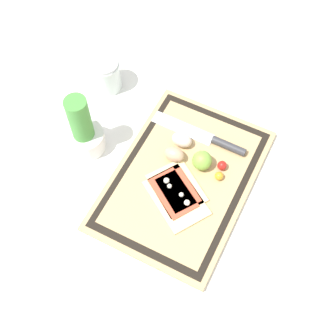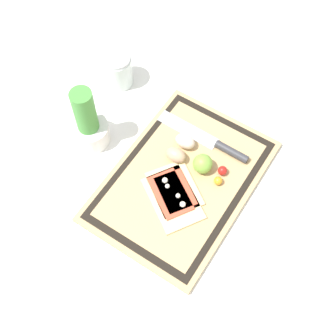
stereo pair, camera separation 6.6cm
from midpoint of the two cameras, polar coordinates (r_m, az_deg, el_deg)
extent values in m
plane|color=white|center=(1.28, 0.31, -1.62)|extent=(6.00, 6.00, 0.00)
cube|color=tan|center=(1.28, 0.31, -1.46)|extent=(0.51, 0.36, 0.02)
cube|color=black|center=(1.27, 0.31, -1.28)|extent=(0.48, 0.33, 0.00)
cube|color=tan|center=(1.27, 0.31, -1.25)|extent=(0.44, 0.29, 0.00)
cube|color=beige|center=(1.24, -0.52, -3.77)|extent=(0.19, 0.21, 0.01)
cube|color=#D14C33|center=(1.24, -0.82, -3.19)|extent=(0.14, 0.16, 0.00)
sphere|color=silver|center=(1.22, 0.78, -4.32)|extent=(0.02, 0.02, 0.02)
sphere|color=silver|center=(1.24, -1.33, -2.29)|extent=(0.01, 0.01, 0.01)
cube|color=beige|center=(1.25, -0.55, -2.51)|extent=(0.18, 0.19, 0.01)
cube|color=#D14C33|center=(1.24, -0.31, -2.79)|extent=(0.13, 0.14, 0.00)
sphere|color=silver|center=(1.25, -1.70, -1.61)|extent=(0.02, 0.02, 0.02)
sphere|color=silver|center=(1.23, 0.10, -3.34)|extent=(0.01, 0.01, 0.01)
cube|color=silver|center=(1.35, 0.42, 4.81)|extent=(0.04, 0.19, 0.00)
cylinder|color=#38383D|center=(1.31, 5.99, 2.62)|extent=(0.02, 0.10, 0.02)
ellipsoid|color=tan|center=(1.28, -0.70, 1.62)|extent=(0.04, 0.06, 0.04)
ellipsoid|color=beige|center=(1.30, 0.25, 3.38)|extent=(0.04, 0.06, 0.04)
sphere|color=#7FB742|center=(1.26, 2.68, 0.85)|extent=(0.05, 0.05, 0.05)
sphere|color=red|center=(1.28, 5.14, 0.23)|extent=(0.03, 0.03, 0.03)
sphere|color=gold|center=(1.26, 4.75, -1.05)|extent=(0.02, 0.02, 0.02)
cylinder|color=white|center=(1.34, -11.41, 3.32)|extent=(0.11, 0.11, 0.06)
cylinder|color=#47933D|center=(1.27, -12.10, 5.44)|extent=(0.06, 0.06, 0.18)
cylinder|color=silver|center=(1.45, -8.97, 11.04)|extent=(0.09, 0.09, 0.10)
cylinder|color=#B73323|center=(1.47, -8.81, 10.29)|extent=(0.08, 0.08, 0.03)
cylinder|color=silver|center=(1.41, -9.28, 12.44)|extent=(0.09, 0.09, 0.01)
camera|label=1|loc=(0.03, -91.50, -2.68)|focal=50.00mm
camera|label=2|loc=(0.03, 88.50, 2.68)|focal=50.00mm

